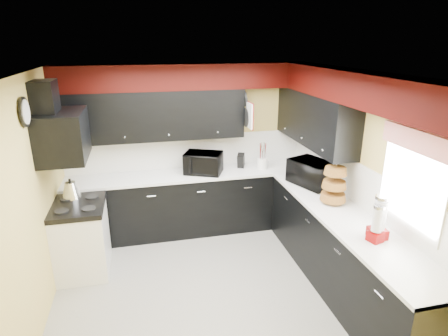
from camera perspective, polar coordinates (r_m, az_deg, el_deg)
name	(u,v)px	position (r m, az deg, el deg)	size (l,w,h in m)	color
ground	(211,288)	(4.70, -1.97, -17.82)	(3.60, 3.60, 0.00)	gray
wall_back	(187,147)	(5.76, -5.61, 3.15)	(3.60, 0.06, 2.50)	#E0C666
wall_right	(358,178)	(4.73, 19.77, -1.49)	(0.06, 3.60, 2.50)	#E0C666
wall_left	(30,208)	(4.16, -27.41, -5.37)	(0.06, 3.60, 2.50)	#E0C666
ceiling	(208,73)	(3.77, -2.41, 14.20)	(3.60, 3.60, 0.06)	white
cab_back	(192,203)	(5.75, -4.95, -5.34)	(3.60, 0.60, 0.90)	black
cab_right	(341,253)	(4.69, 17.47, -12.27)	(0.60, 3.00, 0.90)	black
counter_back	(191,174)	(5.57, -5.09, -0.94)	(3.62, 0.64, 0.04)	white
counter_right	(346,217)	(4.47, 18.07, -7.10)	(0.64, 3.02, 0.04)	white
splash_back	(188,151)	(5.76, -5.58, 2.55)	(3.60, 0.02, 0.50)	white
splash_right	(357,183)	(4.74, 19.59, -2.18)	(0.02, 3.60, 0.50)	white
upper_back	(153,115)	(5.42, -10.84, 7.88)	(2.60, 0.35, 0.70)	black
upper_right	(314,119)	(5.25, 13.60, 7.34)	(0.35, 1.80, 0.70)	black
soffit_back	(187,77)	(5.38, -5.72, 13.70)	(3.60, 0.36, 0.35)	black
soffit_right	(364,89)	(4.24, 20.62, 11.19)	(0.36, 3.24, 0.35)	black
stove	(82,240)	(5.11, -20.80, -10.19)	(0.60, 0.75, 0.86)	white
cooktop	(78,207)	(4.91, -21.42, -5.48)	(0.62, 0.77, 0.06)	black
hood	(63,136)	(4.64, -23.35, 4.55)	(0.50, 0.78, 0.55)	black
hood_duct	(45,99)	(4.59, -25.65, 9.47)	(0.24, 0.40, 0.40)	black
window	(414,181)	(3.95, 26.95, -1.84)	(0.03, 0.86, 0.96)	white
valance	(416,141)	(3.80, 27.20, 3.73)	(0.04, 0.88, 0.20)	red
pan_top	(244,99)	(5.52, 3.09, 10.50)	(0.03, 0.22, 0.40)	black
pan_mid	(246,117)	(5.44, 3.43, 7.70)	(0.03, 0.28, 0.46)	black
pan_low	(241,116)	(5.69, 2.68, 7.91)	(0.03, 0.24, 0.42)	black
cut_board	(250,116)	(5.32, 3.91, 7.98)	(0.03, 0.26, 0.35)	white
baskets	(334,184)	(4.65, 16.44, -2.39)	(0.27, 0.27, 0.50)	brown
clock	(24,112)	(4.14, -28.12, 7.53)	(0.03, 0.30, 0.30)	black
deco_plate	(386,98)	(4.20, 23.50, 9.72)	(0.03, 0.24, 0.24)	white
toaster_oven	(203,163)	(5.51, -3.18, 0.78)	(0.53, 0.44, 0.31)	black
microwave	(312,173)	(5.19, 13.31, -0.75)	(0.60, 0.41, 0.33)	black
utensil_crock	(262,163)	(5.74, 5.86, 0.76)	(0.16, 0.16, 0.17)	white
knife_block	(241,161)	(5.75, 2.60, 1.10)	(0.10, 0.14, 0.22)	black
kettle	(71,190)	(5.09, -22.29, -3.10)	(0.23, 0.23, 0.21)	silver
dispenser_a	(377,225)	(3.95, 22.27, -8.08)	(0.13, 0.13, 0.35)	#59030F
dispenser_b	(379,218)	(4.01, 22.61, -7.04)	(0.16, 0.16, 0.43)	maroon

